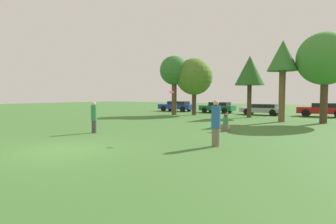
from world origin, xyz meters
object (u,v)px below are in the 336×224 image
tree_0 (174,71)px  frisbee (172,92)px  person_thrower (94,117)px  parked_car_red (323,109)px  bystander_sitting (226,124)px  parked_car_green (218,107)px  tree_2 (250,71)px  parked_car_blue (177,106)px  tree_3 (283,58)px  person_catcher (216,123)px  tree_1 (194,77)px  tree_4 (325,59)px  parked_car_silver (262,109)px

tree_0 → frisbee: bearing=-57.1°
person_thrower → parked_car_red: person_thrower is taller
bystander_sitting → parked_car_green: 17.03m
tree_2 → parked_car_blue: 12.47m
tree_3 → parked_car_red: bearing=74.8°
tree_2 → person_thrower: bearing=-102.6°
person_catcher → parked_car_red: size_ratio=0.42×
person_thrower → tree_1: (-2.43, 15.34, 3.07)m
frisbee → person_catcher: bearing=-6.1°
person_catcher → frisbee: bearing=-6.4°
tree_4 → tree_1: bearing=169.0°
tree_4 → parked_car_red: size_ratio=1.50×
tree_1 → parked_car_silver: tree_1 is taller
person_thrower → parked_car_silver: 19.65m
parked_car_red → parked_car_silver: bearing=5.2°
tree_1 → tree_4: 12.30m
frisbee → parked_car_blue: 23.32m
person_thrower → parked_car_silver: bearing=79.7°
tree_0 → person_catcher: bearing=-51.5°
tree_0 → parked_car_green: (2.29, 5.76, -3.86)m
parked_car_silver → parked_car_blue: bearing=-5.3°
person_catcher → tree_0: 18.61m
tree_2 → parked_car_silver: tree_2 is taller
person_catcher → tree_4: size_ratio=0.28×
tree_1 → tree_3: 9.74m
person_catcher → parked_car_silver: bearing=-79.3°
tree_1 → parked_car_blue: tree_1 is taller
tree_4 → parked_car_green: (-11.56, 7.08, -3.98)m
parked_car_blue → parked_car_silver: size_ratio=1.09×
person_thrower → tree_4: (9.62, 13.00, 3.77)m
parked_car_blue → parked_car_red: (16.46, 0.09, 0.02)m
parked_car_blue → parked_car_green: (5.62, 0.12, -0.04)m
bystander_sitting → tree_3: 8.97m
frisbee → parked_car_red: (4.03, 19.77, -1.48)m
tree_4 → person_catcher: bearing=-100.8°
tree_0 → tree_1: size_ratio=1.05×
frisbee → tree_3: size_ratio=0.04×
tree_1 → parked_car_green: tree_1 is taller
tree_0 → tree_2: (7.63, 0.88, -0.29)m
tree_3 → parked_car_silver: size_ratio=1.48×
person_thrower → parked_car_red: 21.94m
frisbee → tree_4: 13.80m
tree_4 → parked_car_blue: 18.95m
tree_3 → parked_car_silver: (-3.45, 6.86, -4.24)m
parked_car_green → parked_car_red: (10.84, -0.03, 0.05)m
parked_car_silver → tree_3: bearing=114.6°
tree_2 → parked_car_silver: (-0.02, 4.15, -3.61)m
frisbee → parked_car_green: bearing=109.0°
parked_car_blue → parked_car_silver: 10.97m
parked_car_silver → person_catcher: bearing=98.9°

